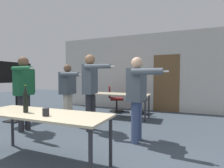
% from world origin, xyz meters
% --- Properties ---
extents(back_wall, '(6.58, 0.12, 2.87)m').
position_xyz_m(back_wall, '(0.03, 5.12, 1.42)').
color(back_wall, beige).
rests_on(back_wall, ground_plane).
extents(conference_table_near, '(2.05, 0.69, 0.73)m').
position_xyz_m(conference_table_near, '(-0.23, 0.43, 0.67)').
color(conference_table_near, '#C6B793').
rests_on(conference_table_near, ground_plane).
extents(conference_table_far, '(2.00, 0.70, 0.73)m').
position_xyz_m(conference_table_far, '(-0.24, 3.59, 0.67)').
color(conference_table_far, '#C6B793').
rests_on(conference_table_far, ground_plane).
extents(tv_screen, '(0.44, 1.00, 1.67)m').
position_xyz_m(tv_screen, '(-2.74, 2.06, 1.02)').
color(tv_screen, black).
rests_on(tv_screen, ground_plane).
extents(person_near_casual, '(0.76, 0.70, 1.60)m').
position_xyz_m(person_near_casual, '(-1.32, 2.55, 0.95)').
color(person_near_casual, beige).
rests_on(person_near_casual, ground_plane).
extents(person_left_plaid, '(0.76, 0.64, 1.72)m').
position_xyz_m(person_left_plaid, '(-1.73, 1.45, 1.05)').
color(person_left_plaid, '#28282D').
rests_on(person_left_plaid, ground_plane).
extents(person_center_tall, '(0.76, 0.73, 1.63)m').
position_xyz_m(person_center_tall, '(0.85, 1.78, 0.97)').
color(person_center_tall, '#3D4C75').
rests_on(person_center_tall, ground_plane).
extents(person_far_watching, '(0.82, 0.59, 1.77)m').
position_xyz_m(person_far_watching, '(-0.33, 2.07, 1.09)').
color(person_far_watching, '#28282D').
rests_on(person_far_watching, ground_plane).
extents(office_chair_far_right, '(0.53, 0.59, 0.92)m').
position_xyz_m(office_chair_far_right, '(0.23, 4.36, 0.43)').
color(office_chair_far_right, black).
rests_on(office_chair_far_right, ground_plane).
extents(office_chair_far_left, '(0.65, 0.62, 0.92)m').
position_xyz_m(office_chair_far_left, '(-0.64, 4.38, 0.43)').
color(office_chair_far_left, black).
rests_on(office_chair_far_left, ground_plane).
extents(beer_bottle, '(0.07, 0.07, 0.40)m').
position_xyz_m(beer_bottle, '(-0.47, 0.38, 0.92)').
color(beer_bottle, black).
rests_on(beer_bottle, conference_table_near).
extents(drink_cup, '(0.09, 0.09, 0.10)m').
position_xyz_m(drink_cup, '(-0.03, 0.30, 0.79)').
color(drink_cup, '#232328').
rests_on(drink_cup, conference_table_near).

